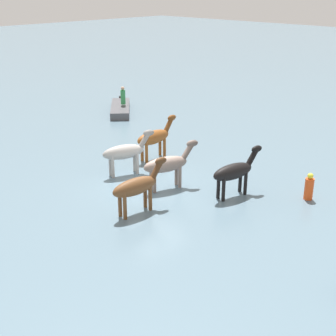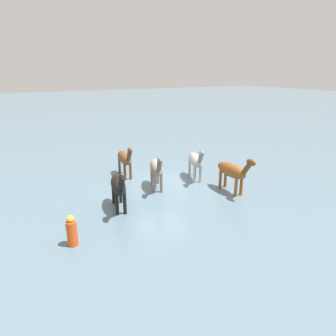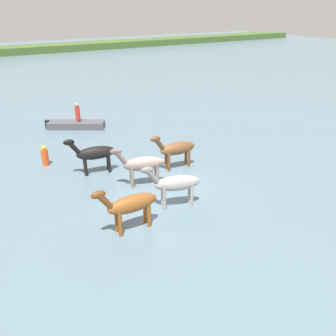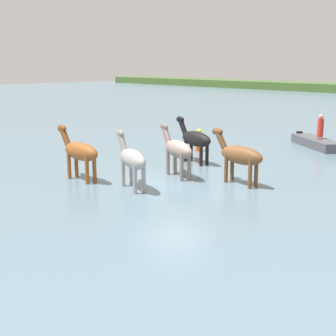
{
  "view_description": "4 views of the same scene",
  "coord_description": "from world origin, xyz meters",
  "px_view_note": "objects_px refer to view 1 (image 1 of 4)",
  "views": [
    {
      "loc": [
        12.85,
        13.5,
        8.29
      ],
      "look_at": [
        -0.44,
        0.46,
        0.91
      ],
      "focal_mm": 50.42,
      "sensor_mm": 36.0,
      "label": 1
    },
    {
      "loc": [
        -13.07,
        6.75,
        5.77
      ],
      "look_at": [
        -0.55,
        -0.09,
        1.06
      ],
      "focal_mm": 31.72,
      "sensor_mm": 36.0,
      "label": 2
    },
    {
      "loc": [
        -7.68,
        -13.12,
        7.92
      ],
      "look_at": [
        0.63,
        -0.16,
        0.89
      ],
      "focal_mm": 38.53,
      "sensor_mm": 36.0,
      "label": 3
    },
    {
      "loc": [
        12.96,
        -13.07,
        4.46
      ],
      "look_at": [
        0.21,
        -0.62,
        0.61
      ],
      "focal_mm": 53.06,
      "sensor_mm": 36.0,
      "label": 4
    }
  ],
  "objects_px": {
    "horse_lead": "(234,171)",
    "horse_gray_outer": "(155,137)",
    "person_boatman_standing": "(123,96)",
    "boat_launch_far": "(120,110)",
    "buoy_channel_marker": "(309,188)",
    "horse_dark_mare": "(125,152)",
    "horse_dun_straggler": "(137,186)",
    "horse_mid_herd": "(168,164)"
  },
  "relations": [
    {
      "from": "horse_gray_outer",
      "to": "person_boatman_standing",
      "type": "bearing_deg",
      "value": 60.36
    },
    {
      "from": "horse_lead",
      "to": "boat_launch_far",
      "type": "relative_size",
      "value": 0.63
    },
    {
      "from": "horse_dark_mare",
      "to": "horse_mid_herd",
      "type": "height_order",
      "value": "horse_mid_herd"
    },
    {
      "from": "boat_launch_far",
      "to": "person_boatman_standing",
      "type": "distance_m",
      "value": 0.99
    },
    {
      "from": "horse_dun_straggler",
      "to": "horse_lead",
      "type": "bearing_deg",
      "value": -18.75
    },
    {
      "from": "boat_launch_far",
      "to": "horse_lead",
      "type": "bearing_deg",
      "value": 19.66
    },
    {
      "from": "person_boatman_standing",
      "to": "horse_mid_herd",
      "type": "bearing_deg",
      "value": 57.84
    },
    {
      "from": "horse_lead",
      "to": "horse_dun_straggler",
      "type": "xyz_separation_m",
      "value": [
        3.8,
        -1.72,
        0.0
      ]
    },
    {
      "from": "horse_dark_mare",
      "to": "person_boatman_standing",
      "type": "height_order",
      "value": "horse_dark_mare"
    },
    {
      "from": "horse_dark_mare",
      "to": "horse_dun_straggler",
      "type": "distance_m",
      "value": 3.95
    },
    {
      "from": "boat_launch_far",
      "to": "person_boatman_standing",
      "type": "xyz_separation_m",
      "value": [
        -0.08,
        0.23,
        0.96
      ]
    },
    {
      "from": "horse_dark_mare",
      "to": "horse_lead",
      "type": "relative_size",
      "value": 0.99
    },
    {
      "from": "horse_gray_outer",
      "to": "buoy_channel_marker",
      "type": "xyz_separation_m",
      "value": [
        -1.05,
        7.92,
        -0.6
      ]
    },
    {
      "from": "boat_launch_far",
      "to": "buoy_channel_marker",
      "type": "relative_size",
      "value": 3.55
    },
    {
      "from": "boat_launch_far",
      "to": "horse_dark_mare",
      "type": "bearing_deg",
      "value": 2.57
    },
    {
      "from": "person_boatman_standing",
      "to": "horse_lead",
      "type": "bearing_deg",
      "value": 67.61
    },
    {
      "from": "horse_lead",
      "to": "person_boatman_standing",
      "type": "xyz_separation_m",
      "value": [
        -5.56,
        -13.49,
        0.04
      ]
    },
    {
      "from": "horse_dark_mare",
      "to": "boat_launch_far",
      "type": "xyz_separation_m",
      "value": [
        -7.04,
        -8.74,
        -0.92
      ]
    },
    {
      "from": "horse_lead",
      "to": "horse_gray_outer",
      "type": "distance_m",
      "value": 5.6
    },
    {
      "from": "horse_gray_outer",
      "to": "person_boatman_standing",
      "type": "distance_m",
      "value": 9.25
    },
    {
      "from": "horse_gray_outer",
      "to": "horse_lead",
      "type": "bearing_deg",
      "value": -97.43
    },
    {
      "from": "horse_lead",
      "to": "boat_launch_far",
      "type": "distance_m",
      "value": 14.8
    },
    {
      "from": "horse_gray_outer",
      "to": "boat_launch_far",
      "type": "relative_size",
      "value": 0.64
    },
    {
      "from": "horse_mid_herd",
      "to": "person_boatman_standing",
      "type": "height_order",
      "value": "horse_mid_herd"
    },
    {
      "from": "horse_dun_straggler",
      "to": "horse_gray_outer",
      "type": "xyz_separation_m",
      "value": [
        -4.63,
        -3.82,
        0.02
      ]
    },
    {
      "from": "horse_dun_straggler",
      "to": "buoy_channel_marker",
      "type": "xyz_separation_m",
      "value": [
        -5.68,
        4.1,
        -0.58
      ]
    },
    {
      "from": "horse_gray_outer",
      "to": "person_boatman_standing",
      "type": "relative_size",
      "value": 2.18
    },
    {
      "from": "horse_dun_straggler",
      "to": "boat_launch_far",
      "type": "bearing_deg",
      "value": 57.96
    },
    {
      "from": "horse_lead",
      "to": "person_boatman_standing",
      "type": "bearing_deg",
      "value": 79.12
    },
    {
      "from": "horse_dun_straggler",
      "to": "horse_mid_herd",
      "type": "height_order",
      "value": "horse_mid_herd"
    },
    {
      "from": "horse_lead",
      "to": "buoy_channel_marker",
      "type": "height_order",
      "value": "horse_lead"
    },
    {
      "from": "horse_dark_mare",
      "to": "horse_dun_straggler",
      "type": "bearing_deg",
      "value": -104.95
    },
    {
      "from": "horse_lead",
      "to": "horse_gray_outer",
      "type": "xyz_separation_m",
      "value": [
        -0.83,
        -5.54,
        0.02
      ]
    },
    {
      "from": "horse_dun_straggler",
      "to": "person_boatman_standing",
      "type": "distance_m",
      "value": 15.03
    },
    {
      "from": "horse_dark_mare",
      "to": "horse_gray_outer",
      "type": "distance_m",
      "value": 2.46
    },
    {
      "from": "horse_dark_mare",
      "to": "person_boatman_standing",
      "type": "bearing_deg",
      "value": 69.56
    },
    {
      "from": "horse_dun_straggler",
      "to": "horse_gray_outer",
      "type": "bearing_deg",
      "value": 45.19
    },
    {
      "from": "horse_lead",
      "to": "boat_launch_far",
      "type": "bearing_deg",
      "value": 79.74
    },
    {
      "from": "boat_launch_far",
      "to": "person_boatman_standing",
      "type": "bearing_deg",
      "value": 60.09
    },
    {
      "from": "horse_dark_mare",
      "to": "horse_lead",
      "type": "xyz_separation_m",
      "value": [
        -1.56,
        4.98,
        -0.0
      ]
    },
    {
      "from": "horse_mid_herd",
      "to": "buoy_channel_marker",
      "type": "relative_size",
      "value": 2.24
    },
    {
      "from": "horse_dark_mare",
      "to": "boat_launch_far",
      "type": "distance_m",
      "value": 11.26
    }
  ]
}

